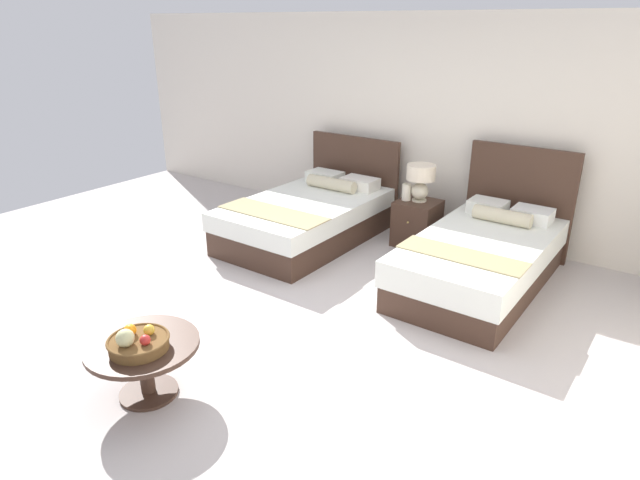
{
  "coord_description": "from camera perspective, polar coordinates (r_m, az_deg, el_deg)",
  "views": [
    {
      "loc": [
        2.64,
        -3.32,
        2.48
      ],
      "look_at": [
        -0.07,
        0.48,
        0.6
      ],
      "focal_mm": 30.56,
      "sensor_mm": 36.0,
      "label": 1
    }
  ],
  "objects": [
    {
      "name": "wall_back",
      "position": [
        6.85,
        12.52,
        11.48
      ],
      "size": [
        10.24,
        0.12,
        2.6
      ],
      "primitive_type": "cube",
      "color": "silver",
      "rests_on": "ground"
    },
    {
      "name": "vase",
      "position": [
        6.43,
        9.04,
        4.98
      ],
      "size": [
        0.1,
        0.1,
        0.2
      ],
      "color": "beige",
      "rests_on": "nightstand"
    },
    {
      "name": "table_lamp",
      "position": [
        6.38,
        10.51,
        6.38
      ],
      "size": [
        0.33,
        0.33,
        0.43
      ],
      "color": "beige",
      "rests_on": "nightstand"
    },
    {
      "name": "ground_plane",
      "position": [
        4.92,
        -2.61,
        -8.53
      ],
      "size": [
        10.24,
        9.38,
        0.02
      ],
      "primitive_type": "cube",
      "color": "#BEB5B2"
    },
    {
      "name": "nightstand",
      "position": [
        6.53,
        10.11,
        1.75
      ],
      "size": [
        0.47,
        0.49,
        0.54
      ],
      "color": "#3F291E",
      "rests_on": "ground"
    },
    {
      "name": "bed_near_corner",
      "position": [
        5.68,
        16.69,
        -1.67
      ],
      "size": [
        1.18,
        2.19,
        1.24
      ],
      "color": "#3F291E",
      "rests_on": "ground"
    },
    {
      "name": "bed_near_window",
      "position": [
        6.6,
        -1.09,
        2.52
      ],
      "size": [
        1.32,
        2.17,
        1.1
      ],
      "color": "#3F291E",
      "rests_on": "ground"
    },
    {
      "name": "fruit_bowl",
      "position": [
        3.91,
        -18.57,
        -10.07
      ],
      "size": [
        0.42,
        0.42,
        0.19
      ],
      "color": "brown",
      "rests_on": "coffee_table"
    },
    {
      "name": "coffee_table",
      "position": [
        4.06,
        -17.97,
        -11.42
      ],
      "size": [
        0.78,
        0.78,
        0.42
      ],
      "color": "#3F291E",
      "rests_on": "ground"
    }
  ]
}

